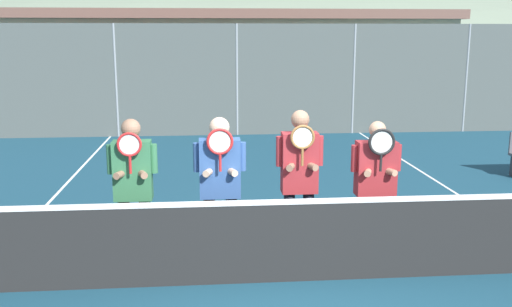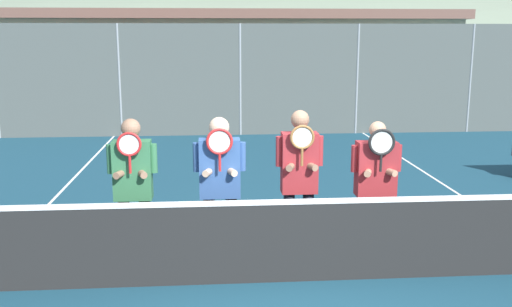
{
  "view_description": "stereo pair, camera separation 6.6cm",
  "coord_description": "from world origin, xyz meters",
  "views": [
    {
      "loc": [
        -0.84,
        -5.8,
        2.65
      ],
      "look_at": [
        -0.26,
        0.75,
        1.29
      ],
      "focal_mm": 40.0,
      "sensor_mm": 36.0,
      "label": 1
    },
    {
      "loc": [
        -0.78,
        -5.81,
        2.65
      ],
      "look_at": [
        -0.26,
        0.75,
        1.29
      ],
      "focal_mm": 40.0,
      "sensor_mm": 36.0,
      "label": 2
    }
  ],
  "objects": [
    {
      "name": "tennis_net",
      "position": [
        0.0,
        0.0,
        0.49
      ],
      "size": [
        9.18,
        0.09,
        1.04
      ],
      "color": "gray",
      "rests_on": "ground_plane"
    },
    {
      "name": "player_center_left",
      "position": [
        -0.7,
        0.48,
        1.06
      ],
      "size": [
        0.6,
        0.34,
        1.76
      ],
      "color": "black",
      "rests_on": "ground_plane"
    },
    {
      "name": "clubhouse_building",
      "position": [
        -0.97,
        18.78,
        1.85
      ],
      "size": [
        20.78,
        5.5,
        3.65
      ],
      "color": "beige",
      "rests_on": "ground_plane"
    },
    {
      "name": "car_center",
      "position": [
        5.35,
        12.52,
        0.87
      ],
      "size": [
        4.25,
        1.95,
        1.69
      ],
      "color": "silver",
      "rests_on": "ground_plane"
    },
    {
      "name": "car_left_of_center",
      "position": [
        0.13,
        12.42,
        0.95
      ],
      "size": [
        4.67,
        1.91,
        1.87
      ],
      "color": "slate",
      "rests_on": "ground_plane"
    },
    {
      "name": "hill_distant",
      "position": [
        0.0,
        55.72,
        0.0
      ],
      "size": [
        93.78,
        52.1,
        18.24
      ],
      "color": "slate",
      "rests_on": "ground_plane"
    },
    {
      "name": "court_line_left_sideline",
      "position": [
        -3.41,
        3.0,
        0.0
      ],
      "size": [
        0.05,
        16.0,
        0.01
      ],
      "primitive_type": "cube",
      "color": "white",
      "rests_on": "ground_plane"
    },
    {
      "name": "car_far_left",
      "position": [
        -5.18,
        12.45,
        0.95
      ],
      "size": [
        4.42,
        1.96,
        1.88
      ],
      "color": "maroon",
      "rests_on": "ground_plane"
    },
    {
      "name": "fence_back",
      "position": [
        0.0,
        9.52,
        1.48
      ],
      "size": [
        19.19,
        0.06,
        2.97
      ],
      "color": "gray",
      "rests_on": "ground_plane"
    },
    {
      "name": "court_line_right_sideline",
      "position": [
        3.41,
        3.0,
        0.0
      ],
      "size": [
        0.05,
        16.0,
        0.01
      ],
      "primitive_type": "cube",
      "color": "white",
      "rests_on": "ground_plane"
    },
    {
      "name": "player_rightmost",
      "position": [
        1.13,
        0.53,
        1.0
      ],
      "size": [
        0.6,
        0.34,
        1.69
      ],
      "color": "#232838",
      "rests_on": "ground_plane"
    },
    {
      "name": "player_center_right",
      "position": [
        0.21,
        0.48,
        1.07
      ],
      "size": [
        0.54,
        0.34,
        1.83
      ],
      "color": "#232838",
      "rests_on": "ground_plane"
    },
    {
      "name": "player_leftmost",
      "position": [
        -1.67,
        0.48,
        1.04
      ],
      "size": [
        0.56,
        0.34,
        1.76
      ],
      "color": "black",
      "rests_on": "ground_plane"
    },
    {
      "name": "ground_plane",
      "position": [
        0.0,
        0.0,
        0.0
      ],
      "size": [
        120.0,
        120.0,
        0.0
      ],
      "primitive_type": "plane",
      "color": "navy"
    }
  ]
}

